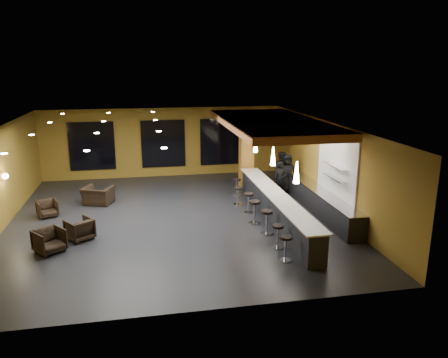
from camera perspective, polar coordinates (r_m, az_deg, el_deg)
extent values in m
cube|color=black|center=(16.66, -6.47, -5.26)|extent=(12.00, 13.00, 0.10)
cube|color=black|center=(15.79, -6.85, 7.09)|extent=(12.00, 13.00, 0.10)
cube|color=olive|center=(22.53, -7.95, 4.76)|extent=(12.00, 0.10, 3.50)
cube|color=olive|center=(9.93, -3.69, -8.39)|extent=(12.00, 0.10, 3.50)
cube|color=olive|center=(17.61, 13.38, 1.65)|extent=(0.10, 13.00, 3.50)
cube|color=#AC6432|center=(17.52, 6.17, 7.26)|extent=(3.60, 8.00, 0.28)
cube|color=black|center=(22.53, -16.88, 4.13)|extent=(2.20, 0.06, 2.40)
cube|color=black|center=(22.43, -7.93, 4.59)|extent=(2.20, 0.06, 2.40)
cube|color=black|center=(22.77, -0.35, 4.89)|extent=(2.20, 0.06, 2.40)
cube|color=white|center=(16.63, 14.53, 1.69)|extent=(0.06, 3.20, 2.40)
cube|color=black|center=(16.21, 6.76, -3.79)|extent=(0.60, 8.00, 1.00)
cube|color=silver|center=(16.05, 6.82, -2.02)|extent=(0.78, 8.10, 0.05)
cube|color=black|center=(17.36, 12.57, -3.03)|extent=(0.70, 6.00, 0.86)
cube|color=silver|center=(17.22, 12.66, -1.59)|extent=(0.72, 6.00, 0.03)
cube|color=silver|center=(16.49, 14.30, 0.16)|extent=(0.30, 1.50, 0.03)
cube|color=silver|center=(16.39, 14.40, 1.68)|extent=(0.30, 1.50, 0.03)
cube|color=#A56D25|center=(20.17, 2.95, 3.70)|extent=(0.60, 0.60, 3.50)
sphere|color=#FFE5B2|center=(17.24, -26.67, 0.33)|extent=(0.22, 0.22, 0.22)
cone|color=white|center=(13.87, 9.47, 0.86)|extent=(0.20, 0.20, 0.70)
cone|color=white|center=(16.18, 6.43, 2.98)|extent=(0.20, 0.20, 0.70)
cone|color=white|center=(18.54, 4.15, 4.56)|extent=(0.20, 0.20, 0.70)
imported|color=black|center=(19.11, 7.37, -0.03)|extent=(0.64, 0.49, 1.56)
imported|color=black|center=(19.74, 7.67, 0.91)|extent=(0.92, 0.72, 1.87)
imported|color=black|center=(19.74, 8.22, 0.72)|extent=(0.94, 0.69, 1.76)
imported|color=black|center=(14.60, -21.84, -7.49)|extent=(1.14, 1.14, 0.75)
imported|color=black|center=(15.27, -18.34, -6.24)|extent=(1.08, 1.09, 0.72)
imported|color=black|center=(17.90, -22.08, -3.60)|extent=(0.92, 0.93, 0.65)
imported|color=black|center=(18.79, -16.15, -2.08)|extent=(1.41, 1.33, 0.73)
cylinder|color=silver|center=(13.29, 7.97, -10.43)|extent=(0.39, 0.39, 0.03)
cylinder|color=silver|center=(13.15, 8.03, -9.07)|extent=(0.07, 0.07, 0.68)
cylinder|color=black|center=(13.00, 8.09, -7.57)|extent=(0.37, 0.37, 0.08)
cylinder|color=silver|center=(14.12, 6.99, -8.81)|extent=(0.38, 0.38, 0.03)
cylinder|color=silver|center=(13.99, 7.04, -7.54)|extent=(0.07, 0.07, 0.67)
cylinder|color=black|center=(13.86, 7.09, -6.15)|extent=(0.36, 0.36, 0.08)
cylinder|color=silver|center=(15.14, 5.56, -7.10)|extent=(0.43, 0.43, 0.03)
cylinder|color=silver|center=(15.00, 5.59, -5.75)|extent=(0.07, 0.07, 0.75)
cylinder|color=black|center=(14.86, 5.63, -4.29)|extent=(0.41, 0.41, 0.09)
cylinder|color=silver|center=(16.05, 3.98, -5.75)|extent=(0.44, 0.44, 0.03)
cylinder|color=silver|center=(15.92, 4.00, -4.45)|extent=(0.08, 0.08, 0.76)
cylinder|color=black|center=(15.79, 4.03, -3.03)|extent=(0.41, 0.41, 0.09)
cylinder|color=silver|center=(17.13, 3.21, -4.38)|extent=(0.40, 0.40, 0.03)
cylinder|color=silver|center=(17.02, 3.23, -3.24)|extent=(0.07, 0.07, 0.71)
cylinder|color=black|center=(16.90, 3.25, -2.00)|extent=(0.38, 0.38, 0.08)
cylinder|color=silver|center=(18.08, 1.87, -3.32)|extent=(0.38, 0.38, 0.03)
cylinder|color=silver|center=(17.97, 1.88, -2.31)|extent=(0.07, 0.07, 0.66)
cylinder|color=black|center=(17.87, 1.89, -1.21)|extent=(0.36, 0.36, 0.08)
cylinder|color=silver|center=(19.36, 1.68, -2.07)|extent=(0.37, 0.37, 0.03)
cylinder|color=silver|center=(19.27, 1.68, -1.12)|extent=(0.07, 0.07, 0.65)
cylinder|color=black|center=(19.17, 1.69, -0.10)|extent=(0.36, 0.36, 0.07)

